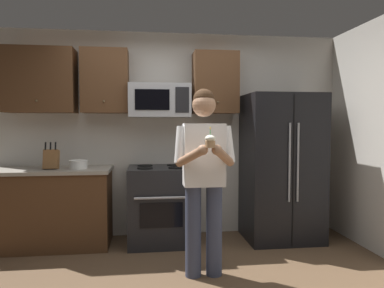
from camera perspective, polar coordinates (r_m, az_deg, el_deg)
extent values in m
cube|color=beige|center=(4.66, -3.47, 1.53)|extent=(4.40, 0.10, 2.60)
cube|color=black|center=(4.37, -5.09, -9.70)|extent=(0.76, 0.66, 0.92)
cube|color=black|center=(4.06, -4.92, -11.30)|extent=(0.48, 0.01, 0.28)
cylinder|color=#99999E|center=(3.99, -4.92, -8.60)|extent=(0.60, 0.03, 0.03)
cylinder|color=black|center=(4.15, -7.55, -3.87)|extent=(0.18, 0.18, 0.01)
cylinder|color=black|center=(4.16, -2.58, -3.82)|extent=(0.18, 0.18, 0.01)
cylinder|color=black|center=(4.43, -7.52, -3.43)|extent=(0.18, 0.18, 0.01)
cylinder|color=black|center=(4.44, -2.86, -3.39)|extent=(0.18, 0.18, 0.01)
cube|color=#9EA0A5|center=(4.39, -5.23, 6.90)|extent=(0.74, 0.40, 0.40)
cube|color=black|center=(4.19, -6.38, 7.08)|extent=(0.40, 0.01, 0.24)
cube|color=black|center=(4.21, -1.57, 7.08)|extent=(0.16, 0.01, 0.30)
cube|color=black|center=(4.56, 14.12, -3.63)|extent=(0.90, 0.72, 1.80)
cylinder|color=gray|center=(4.19, 15.36, -2.87)|extent=(0.02, 0.02, 0.90)
cylinder|color=gray|center=(4.23, 16.61, -2.84)|extent=(0.02, 0.02, 0.90)
cube|color=black|center=(4.23, 15.92, -4.19)|extent=(0.01, 0.01, 1.74)
cube|color=#4C301C|center=(4.63, -23.08, 9.33)|extent=(0.80, 0.34, 0.76)
sphere|color=brown|center=(4.44, -23.65, 6.36)|extent=(0.03, 0.03, 0.03)
cube|color=#4C301C|center=(4.49, -13.71, 9.69)|extent=(0.55, 0.34, 0.76)
sphere|color=brown|center=(4.29, -13.94, 6.65)|extent=(0.03, 0.03, 0.03)
cube|color=#4C301C|center=(4.54, 3.72, 9.70)|extent=(0.55, 0.34, 0.76)
sphere|color=brown|center=(4.34, 4.16, 6.69)|extent=(0.03, 0.03, 0.03)
cube|color=#4C301C|center=(4.54, -21.97, -9.68)|extent=(1.40, 0.62, 0.88)
cube|color=gray|center=(4.47, -22.09, -3.91)|extent=(1.44, 0.66, 0.04)
cube|color=brown|center=(4.39, -21.61, -2.32)|extent=(0.16, 0.15, 0.24)
cylinder|color=black|center=(4.37, -22.41, -0.32)|extent=(0.02, 0.04, 0.09)
cylinder|color=black|center=(4.36, -21.72, -0.31)|extent=(0.02, 0.04, 0.09)
cylinder|color=black|center=(4.35, -21.02, -0.31)|extent=(0.02, 0.04, 0.09)
cylinder|color=white|center=(4.34, -17.74, -3.15)|extent=(0.21, 0.21, 0.09)
torus|color=white|center=(4.33, -17.75, -2.55)|extent=(0.21, 0.21, 0.01)
cylinder|color=#383F59|center=(3.44, 0.19, -13.78)|extent=(0.15, 0.15, 0.86)
cylinder|color=#383F59|center=(3.47, 3.56, -13.63)|extent=(0.15, 0.15, 0.86)
cube|color=white|center=(3.32, 1.91, -1.71)|extent=(0.38, 0.22, 0.58)
sphere|color=#A37556|center=(3.31, 1.92, 6.25)|extent=(0.22, 0.22, 0.22)
sphere|color=#382314|center=(3.32, 1.89, 7.10)|extent=(0.20, 0.20, 0.20)
cylinder|color=white|center=(3.25, -1.93, -0.13)|extent=(0.15, 0.18, 0.35)
cylinder|color=#A37556|center=(3.11, -0.28, -2.06)|extent=(0.26, 0.33, 0.21)
sphere|color=#A37556|center=(2.99, 1.73, -0.96)|extent=(0.09, 0.09, 0.09)
cylinder|color=white|center=(3.32, 5.82, -0.07)|extent=(0.15, 0.18, 0.35)
cylinder|color=#A37556|center=(3.16, 5.14, -1.99)|extent=(0.26, 0.33, 0.21)
sphere|color=#A37556|center=(3.01, 3.99, -0.94)|extent=(0.09, 0.09, 0.09)
cylinder|color=#A87F56|center=(2.97, 2.94, -0.06)|extent=(0.08, 0.08, 0.06)
ellipsoid|color=white|center=(2.97, 2.94, 0.89)|extent=(0.09, 0.09, 0.06)
cylinder|color=#4CBF66|center=(2.97, 2.94, 1.81)|extent=(0.01, 0.01, 0.06)
ellipsoid|color=#FFD159|center=(2.97, 2.94, 2.53)|extent=(0.01, 0.01, 0.02)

